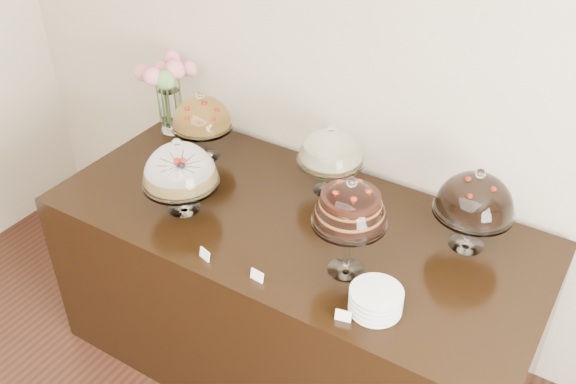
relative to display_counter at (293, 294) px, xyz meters
The scene contains 12 objects.
wall_back 1.23m from the display_counter, 58.24° to the left, with size 5.00×0.04×3.00m, color beige.
display_counter is the anchor object (origin of this frame).
cake_stand_sugar_sponge 0.83m from the display_counter, 158.15° to the right, with size 0.34×0.34×0.36m.
cake_stand_choco_layer 0.85m from the display_counter, 25.90° to the right, with size 0.29×0.29×0.44m.
cake_stand_cheesecake 0.73m from the display_counter, 86.32° to the left, with size 0.31×0.31×0.35m.
cake_stand_dark_choco 1.01m from the display_counter, 18.78° to the left, with size 0.33×0.33×0.38m.
cake_stand_fruit_tart 0.98m from the display_counter, 161.93° to the left, with size 0.31×0.31×0.36m.
flower_vase 1.26m from the display_counter, 161.33° to the left, with size 0.28×0.29×0.42m.
plate_stack 0.80m from the display_counter, 29.72° to the right, with size 0.19×0.19×0.09m.
price_card_left 0.65m from the display_counter, 112.84° to the right, with size 0.06×0.01×0.04m, color white.
price_card_right 0.78m from the display_counter, 41.86° to the right, with size 0.06×0.01×0.04m, color white.
price_card_extra 0.63m from the display_counter, 79.06° to the right, with size 0.06×0.01×0.04m, color white.
Camera 1 is at (0.82, 0.54, 2.63)m, focal length 40.00 mm.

